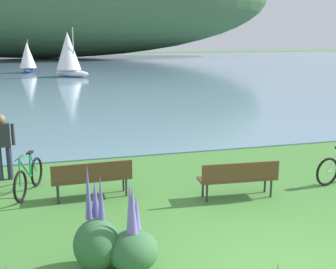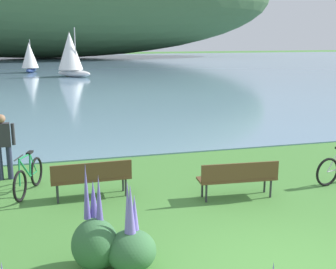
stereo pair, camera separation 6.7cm
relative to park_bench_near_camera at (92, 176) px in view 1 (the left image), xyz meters
name	(u,v)px [view 1 (the left image)]	position (x,y,z in m)	size (l,w,h in m)	color
bay_water	(78,68)	(2.59, 43.12, -0.50)	(180.00, 80.00, 0.04)	#6B8EA8
park_bench_near_camera	(92,176)	(0.00, 0.00, 0.00)	(1.81, 0.53, 0.88)	brown
park_bench_further_along	(239,176)	(3.20, -0.88, 0.00)	(1.83, 0.61, 0.88)	brown
bicycle_beside_path	(29,177)	(-1.40, 0.72, -0.12)	(0.61, 1.70, 1.01)	black
person_at_shoreline	(3,143)	(-2.03, 1.92, 0.46)	(0.61, 0.25, 1.71)	#282D47
echium_bush_closest_to_camera	(97,241)	(-0.23, -3.06, -0.06)	(0.74, 0.74, 1.71)	#386B3D
echium_bush_far_cluster	(133,247)	(0.31, -3.26, -0.13)	(0.79, 0.79, 1.49)	#386B3D
sailboat_nearest_to_shore	(69,54)	(1.00, 30.92, 1.59)	(3.52, 3.51, 4.40)	white
sailboat_mid_bay	(28,57)	(-2.81, 36.75, 1.08)	(1.97, 2.92, 3.32)	navy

